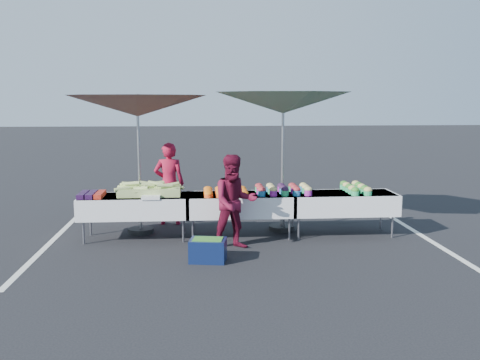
{
  "coord_description": "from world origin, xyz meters",
  "views": [
    {
      "loc": [
        -0.71,
        -9.07,
        2.37
      ],
      "look_at": [
        0.0,
        0.0,
        1.0
      ],
      "focal_mm": 40.0,
      "sensor_mm": 36.0,
      "label": 1
    }
  ],
  "objects": [
    {
      "name": "table_left",
      "position": [
        -1.8,
        0.0,
        0.58
      ],
      "size": [
        1.86,
        0.81,
        0.75
      ],
      "color": "white",
      "rests_on": "ground"
    },
    {
      "name": "ground",
      "position": [
        0.0,
        0.0,
        0.0
      ],
      "size": [
        80.0,
        80.0,
        0.0
      ],
      "primitive_type": "plane",
      "color": "black"
    },
    {
      "name": "storage_bin",
      "position": [
        -0.59,
        -1.4,
        0.18
      ],
      "size": [
        0.58,
        0.46,
        0.34
      ],
      "rotation": [
        0.0,
        0.0,
        -0.17
      ],
      "color": "#0C173C",
      "rests_on": "ground"
    },
    {
      "name": "plastic_bags",
      "position": [
        -1.5,
        -0.3,
        0.78
      ],
      "size": [
        0.3,
        0.25,
        0.05
      ],
      "primitive_type": "cube",
      "color": "white",
      "rests_on": "table_left"
    },
    {
      "name": "customer",
      "position": [
        -0.15,
        -0.75,
        0.76
      ],
      "size": [
        0.83,
        0.69,
        1.52
      ],
      "primitive_type": "imported",
      "rotation": [
        0.0,
        0.0,
        0.18
      ],
      "color": "#5C0D24",
      "rests_on": "ground"
    },
    {
      "name": "stripe_left",
      "position": [
        -3.2,
        0.0,
        0.0
      ],
      "size": [
        0.1,
        5.0,
        0.0
      ],
      "primitive_type": "cube",
      "color": "silver",
      "rests_on": "ground"
    },
    {
      "name": "bean_baskets",
      "position": [
        2.06,
        0.08,
        0.82
      ],
      "size": [
        0.36,
        0.86,
        0.15
      ],
      "color": "#29A661",
      "rests_on": "table_right"
    },
    {
      "name": "vendor",
      "position": [
        -1.27,
        1.06,
        0.79
      ],
      "size": [
        0.6,
        0.42,
        1.57
      ],
      "primitive_type": "imported",
      "rotation": [
        0.0,
        0.0,
        3.07
      ],
      "color": "maroon",
      "rests_on": "ground"
    },
    {
      "name": "potato_cups",
      "position": [
        0.75,
        0.0,
        0.83
      ],
      "size": [
        0.94,
        0.58,
        0.16
      ],
      "color": "teal",
      "rests_on": "table_right"
    },
    {
      "name": "table_right",
      "position": [
        1.8,
        0.0,
        0.58
      ],
      "size": [
        1.86,
        0.81,
        0.75
      ],
      "color": "white",
      "rests_on": "ground"
    },
    {
      "name": "stripe_right",
      "position": [
        3.2,
        0.0,
        0.0
      ],
      "size": [
        0.1,
        5.0,
        0.0
      ],
      "primitive_type": "cube",
      "color": "silver",
      "rests_on": "ground"
    },
    {
      "name": "berry_punnets",
      "position": [
        -2.51,
        -0.06,
        0.79
      ],
      "size": [
        0.4,
        0.54,
        0.08
      ],
      "color": "black",
      "rests_on": "table_left"
    },
    {
      "name": "umbrella_left",
      "position": [
        -1.76,
        0.4,
        2.25
      ],
      "size": [
        2.65,
        2.65,
        2.48
      ],
      "rotation": [
        0.0,
        0.0,
        0.1
      ],
      "color": "black",
      "rests_on": "ground"
    },
    {
      "name": "table_center",
      "position": [
        0.0,
        0.0,
        0.58
      ],
      "size": [
        1.86,
        0.81,
        0.75
      ],
      "color": "white",
      "rests_on": "ground"
    },
    {
      "name": "carrot_bowls",
      "position": [
        -0.25,
        -0.01,
        0.8
      ],
      "size": [
        0.75,
        0.69,
        0.11
      ],
      "color": "#EA4E1A",
      "rests_on": "table_center"
    },
    {
      "name": "corn_pile",
      "position": [
        -1.55,
        0.05,
        0.84
      ],
      "size": [
        1.16,
        0.57,
        0.26
      ],
      "color": "#9AB95F",
      "rests_on": "table_left"
    },
    {
      "name": "umbrella_right",
      "position": [
        0.8,
        0.4,
        2.3
      ],
      "size": [
        2.95,
        2.95,
        2.53
      ],
      "rotation": [
        0.0,
        0.0,
        0.21
      ],
      "color": "black",
      "rests_on": "ground"
    }
  ]
}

